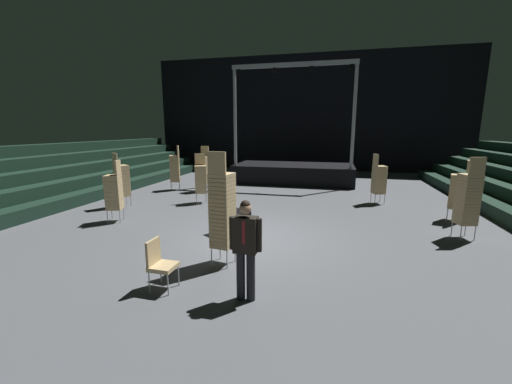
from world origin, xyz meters
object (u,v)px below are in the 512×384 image
Objects in this scene: chair_stack_mid_left at (468,198)px; chair_stack_aisle_left at (203,169)px; chair_stack_front_left at (379,179)px; chair_stack_mid_centre at (458,191)px; stage_riser at (294,171)px; chair_stack_front_right at (222,209)px; chair_stack_rear_left at (175,168)px; man_with_tie at (245,245)px; chair_stack_rear_centre at (201,179)px; chair_stack_mid_right at (114,191)px; equipment_road_case at (233,222)px; chair_stack_rear_right at (122,180)px; loose_chair_near_man at (160,262)px.

chair_stack_aisle_left is at bearing 140.22° from chair_stack_mid_left.
chair_stack_mid_left reaches higher than chair_stack_front_left.
chair_stack_mid_left is at bearing -172.32° from chair_stack_mid_centre.
chair_stack_front_right is at bearing -90.81° from stage_riser.
chair_stack_mid_left reaches higher than chair_stack_rear_left.
man_with_tie is (0.72, -12.48, 0.40)m from stage_riser.
chair_stack_rear_centre is at bearing 120.78° from chair_stack_aisle_left.
chair_stack_rear_centre is (2.32, -2.24, -0.08)m from chair_stack_rear_left.
chair_stack_rear_centre is at bearing -94.79° from chair_stack_front_left.
chair_stack_front_right is at bearing 148.32° from chair_stack_mid_centre.
chair_stack_aisle_left is at bearing -112.44° from chair_stack_front_left.
chair_stack_rear_left is at bearing -10.66° from chair_stack_mid_right.
chair_stack_mid_centre is at bearing -125.36° from chair_stack_rear_left.
chair_stack_front_right is 2.19m from equipment_road_case.
chair_stack_rear_left is 1.04× the size of chair_stack_rear_right.
chair_stack_mid_centre is at bearing 133.48° from loose_chair_near_man.
loose_chair_near_man is at bearing -110.59° from chair_stack_front_right.
chair_stack_mid_centre is 1.00× the size of chair_stack_rear_centre.
chair_stack_mid_left is 11.79m from chair_stack_rear_left.
chair_stack_mid_right is at bearing 38.53° from chair_stack_rear_centre.
chair_stack_mid_centre is at bearing 29.84° from chair_stack_front_left.
chair_stack_mid_right is (-5.32, 3.55, -0.02)m from man_with_tie.
stage_riser reaches higher than chair_stack_mid_left.
chair_stack_rear_left is 2.26× the size of loose_chair_near_man.
chair_stack_mid_left is at bearing -103.48° from chair_stack_mid_right.
equipment_road_case is (-4.46, -4.92, -0.64)m from chair_stack_front_left.
loose_chair_near_man is at bearing -175.93° from chair_stack_rear_left.
chair_stack_rear_left reaches higher than chair_stack_mid_right.
equipment_road_case is at bearing 111.37° from chair_stack_front_right.
chair_stack_mid_centre is at bearing 63.39° from chair_stack_mid_left.
man_with_tie is at bearing -38.73° from chair_stack_front_left.
chair_stack_front_left is at bearing 99.95° from chair_stack_mid_left.
chair_stack_front_right is at bearing -5.89° from chair_stack_rear_right.
chair_stack_mid_right is (-4.60, -8.94, 0.38)m from stage_riser.
chair_stack_aisle_left reaches higher than chair_stack_rear_centre.
chair_stack_front_right reaches higher than chair_stack_aisle_left.
man_with_tie reaches higher than equipment_road_case.
man_with_tie is 8.17m from chair_stack_mid_centre.
chair_stack_front_right reaches higher than loose_chair_near_man.
chair_stack_front_left is at bearing 47.81° from equipment_road_case.
equipment_road_case is at bearing 175.51° from loose_chair_near_man.
chair_stack_mid_centre is (10.60, 2.69, 0.00)m from chair_stack_mid_right.
chair_stack_aisle_left is (-9.83, 2.60, 0.08)m from chair_stack_mid_centre.
chair_stack_mid_centre reaches higher than equipment_road_case.
stage_riser is at bearing -86.44° from man_with_tie.
chair_stack_rear_right is at bearing 157.87° from equipment_road_case.
chair_stack_rear_centre is (1.61, 3.07, 0.00)m from chair_stack_mid_right.
chair_stack_mid_right reaches higher than man_with_tie.
chair_stack_aisle_left is at bearing 120.28° from equipment_road_case.
chair_stack_mid_left is 8.88m from chair_stack_rear_centre.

